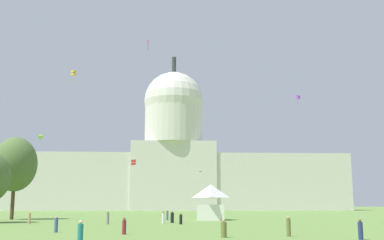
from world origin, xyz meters
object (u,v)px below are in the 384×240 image
object	(u,v)px
event_tent	(211,202)
person_white_front_center	(163,218)
person_olive_deep_crowd	(289,227)
kite_red_low	(133,162)
kite_violet_high	(298,97)
kite_black_low	(200,172)
kite_magenta_high	(148,43)
person_navy_back_center	(360,230)
person_maroon_lawn_far_left	(124,227)
person_teal_near_tree_west	(80,234)
capitol_building	(173,163)
person_olive_front_right	(224,229)
kite_lime_mid	(41,137)
person_black_front_left	(181,219)
tree_west_far	(15,164)
kite_gold_mid	(74,73)
person_black_edge_east	(172,218)
person_denim_edge_west	(56,225)
person_grey_back_right	(108,218)
person_tan_mid_center	(29,218)
person_denim_near_tent	(167,215)
kite_white_low	(240,159)

from	to	relation	value
event_tent	person_white_front_center	size ratio (longest dim) A/B	4.73
person_olive_deep_crowd	kite_red_low	bearing A→B (deg)	160.46
kite_violet_high	kite_black_low	xyz separation A→B (m)	(-31.74, 17.50, -24.18)
kite_magenta_high	kite_black_low	size ratio (longest dim) A/B	2.50
person_navy_back_center	person_white_front_center	world-z (taller)	person_white_front_center
person_maroon_lawn_far_left	person_teal_near_tree_west	size ratio (longest dim) A/B	0.92
event_tent	person_maroon_lawn_far_left	size ratio (longest dim) A/B	5.20
capitol_building	person_olive_front_right	bearing A→B (deg)	-89.32
person_maroon_lawn_far_left	kite_lime_mid	bearing A→B (deg)	114.30
person_black_front_left	capitol_building	bearing A→B (deg)	-129.66
tree_west_far	person_black_front_left	distance (m)	36.06
kite_gold_mid	event_tent	bearing A→B (deg)	79.94
person_black_edge_east	kite_lime_mid	size ratio (longest dim) A/B	0.72
person_denim_edge_west	person_black_front_left	bearing A→B (deg)	-3.19
person_navy_back_center	person_teal_near_tree_west	distance (m)	20.65
person_grey_back_right	person_navy_back_center	bearing A→B (deg)	124.08
person_black_front_left	person_maroon_lawn_far_left	world-z (taller)	person_black_front_left
person_black_front_left	kite_magenta_high	distance (m)	83.00
capitol_building	kite_lime_mid	distance (m)	84.65
person_tan_mid_center	kite_red_low	xyz separation A→B (m)	(10.75, 42.76, 11.22)
person_olive_front_right	kite_magenta_high	bearing A→B (deg)	-16.38
person_maroon_lawn_far_left	kite_red_low	size ratio (longest dim) A/B	1.17
person_denim_near_tent	person_olive_front_right	world-z (taller)	person_denim_near_tent
event_tent	person_maroon_lawn_far_left	xyz separation A→B (m)	(-11.20, -36.95, -2.31)
person_tan_mid_center	kite_gold_mid	xyz separation A→B (m)	(-3.68, 43.01, 32.12)
person_denim_edge_west	kite_red_low	xyz separation A→B (m)	(2.89, 61.93, 11.24)
kite_black_low	tree_west_far	bearing A→B (deg)	-102.90
person_grey_back_right	person_black_front_left	bearing A→B (deg)	173.12
kite_violet_high	person_black_edge_east	bearing A→B (deg)	23.73
person_black_front_left	kite_red_low	distance (m)	47.11
person_grey_back_right	person_denim_near_tent	world-z (taller)	person_denim_near_tent
capitol_building	person_olive_deep_crowd	bearing A→B (deg)	-87.26
person_olive_deep_crowd	kite_red_low	xyz separation A→B (m)	(-17.72, 68.72, 11.19)
person_black_edge_east	kite_black_low	bearing A→B (deg)	162.03
person_olive_front_right	kite_lime_mid	size ratio (longest dim) A/B	0.64
person_white_front_center	kite_black_low	bearing A→B (deg)	-137.10
person_black_front_left	kite_magenta_high	xyz separation A→B (m)	(-7.60, 67.44, 47.80)
person_black_front_left	tree_west_far	bearing A→B (deg)	-75.08
event_tent	kite_magenta_high	world-z (taller)	kite_magenta_high
person_olive_deep_crowd	kite_red_low	world-z (taller)	kite_red_low
person_teal_near_tree_west	person_olive_front_right	xyz separation A→B (m)	(10.20, 6.94, -0.10)
person_grey_back_right	kite_white_low	bearing A→B (deg)	-116.83
kite_magenta_high	person_olive_deep_crowd	bearing A→B (deg)	25.02
person_grey_back_right	person_black_edge_east	world-z (taller)	person_black_edge_east
capitol_building	kite_gold_mid	bearing A→B (deg)	-106.15
capitol_building	person_white_front_center	distance (m)	129.15
capitol_building	person_navy_back_center	size ratio (longest dim) A/B	91.54
person_navy_back_center	person_denim_edge_west	bearing A→B (deg)	66.59
kite_lime_mid	person_denim_edge_west	bearing A→B (deg)	-68.20
person_navy_back_center	kite_white_low	bearing A→B (deg)	-3.99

